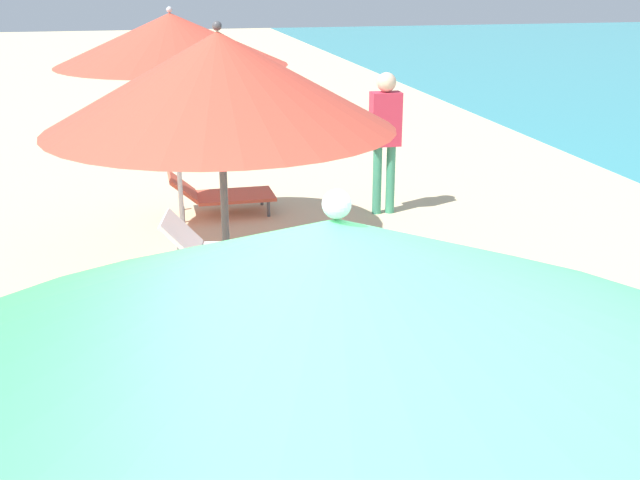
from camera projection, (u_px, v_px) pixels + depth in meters
umbrella_nearest at (336, 322)px, 1.63m from camera, size 2.37×2.37×2.45m
umbrella_second at (219, 81)px, 4.80m from camera, size 2.22×2.22×2.58m
lounger_second_shoreside at (282, 292)px, 6.56m from camera, size 1.39×0.77×0.61m
lounger_second_inland at (415, 439)px, 4.49m from camera, size 1.35×0.80×0.54m
umbrella_farthest at (171, 39)px, 7.75m from camera, size 2.34×2.34×2.53m
lounger_farthest_shoreside at (220, 194)px, 9.56m from camera, size 1.28×0.62×0.52m
lounger_farthest_inland at (234, 248)px, 7.50m from camera, size 1.51×0.82×0.65m
person_walking_near at (385, 129)px, 9.33m from camera, size 0.37×0.23×1.73m
cooler_box at (554, 301)px, 6.71m from camera, size 0.65×0.51×0.31m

